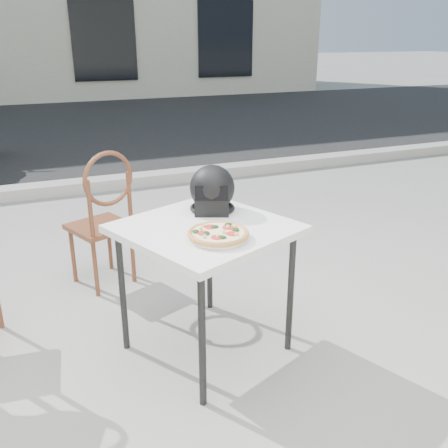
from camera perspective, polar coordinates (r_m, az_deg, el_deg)
name	(u,v)px	position (r m, az deg, el deg)	size (l,w,h in m)	color
ground	(157,330)	(2.99, -7.71, -11.96)	(80.00, 80.00, 0.00)	gray
street_asphalt	(54,130)	(9.60, -18.89, 10.10)	(30.00, 8.00, 0.00)	black
curb	(84,185)	(5.70, -15.69, 4.26)	(30.00, 0.25, 0.12)	#98958E
cafe_table_main	(206,238)	(2.51, -2.12, -1.55)	(0.99, 0.99, 0.72)	white
plate	(218,237)	(2.32, -0.67, -1.53)	(0.31, 0.31, 0.02)	white
pizza	(218,233)	(2.31, -0.68, -1.06)	(0.35, 0.35, 0.04)	#C48D47
helmet	(212,191)	(2.66, -1.36, 3.79)	(0.32, 0.33, 0.25)	black
cafe_chair_main	(104,212)	(3.34, -13.54, 1.31)	(0.47, 0.47, 0.95)	brown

